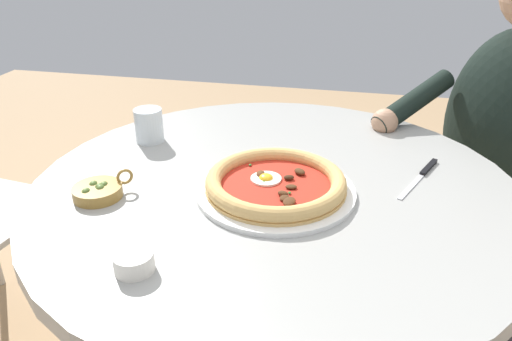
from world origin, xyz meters
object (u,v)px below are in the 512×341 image
(water_glass, at_px, (149,127))
(pizza_on_plate, at_px, (276,184))
(steak_knife, at_px, (424,173))
(ramekin_capers, at_px, (134,261))
(diner_person, at_px, (489,195))
(dining_table, at_px, (274,238))
(olive_pan, at_px, (98,191))

(water_glass, bearing_deg, pizza_on_plate, 61.56)
(pizza_on_plate, height_order, steak_knife, pizza_on_plate)
(pizza_on_plate, distance_m, ramekin_capers, 0.34)
(steak_knife, distance_m, diner_person, 0.47)
(dining_table, distance_m, diner_person, 0.71)
(dining_table, bearing_deg, ramekin_capers, -26.40)
(water_glass, distance_m, steak_knife, 0.66)
(water_glass, bearing_deg, olive_pan, 2.22)
(dining_table, bearing_deg, steak_knife, 109.26)
(dining_table, bearing_deg, olive_pan, -68.32)
(dining_table, bearing_deg, pizza_on_plate, 11.92)
(dining_table, height_order, water_glass, water_glass)
(pizza_on_plate, distance_m, diner_person, 0.77)
(ramekin_capers, bearing_deg, water_glass, -159.48)
(olive_pan, bearing_deg, pizza_on_plate, 104.87)
(water_glass, xyz_separation_m, steak_knife, (0.04, 0.65, -0.03))
(dining_table, distance_m, steak_knife, 0.36)
(pizza_on_plate, distance_m, water_glass, 0.40)
(steak_knife, height_order, diner_person, diner_person)
(water_glass, bearing_deg, dining_table, 66.52)
(ramekin_capers, bearing_deg, steak_knife, 132.84)
(steak_knife, relative_size, diner_person, 0.17)
(pizza_on_plate, relative_size, water_glass, 3.87)
(dining_table, distance_m, ramekin_capers, 0.40)
(steak_knife, relative_size, ramekin_capers, 3.09)
(pizza_on_plate, bearing_deg, ramekin_capers, -30.88)
(ramekin_capers, height_order, diner_person, diner_person)
(ramekin_capers, distance_m, olive_pan, 0.26)
(dining_table, relative_size, water_glass, 12.27)
(pizza_on_plate, xyz_separation_m, olive_pan, (0.09, -0.34, -0.01))
(olive_pan, bearing_deg, water_glass, -177.78)
(dining_table, xyz_separation_m, diner_person, (-0.45, 0.55, -0.07))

